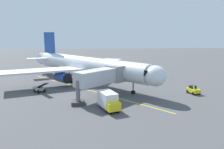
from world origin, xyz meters
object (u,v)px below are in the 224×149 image
(jet_bridge, at_px, (103,77))
(belt_loader_rear_apron, at_px, (39,88))
(tug_portside, at_px, (193,90))
(belt_loader_near_nose, at_px, (136,75))
(airplane, at_px, (86,65))
(ground_crew_marshaller, at_px, (194,90))
(box_truck_starboard_side, at_px, (108,101))

(jet_bridge, distance_m, belt_loader_rear_apron, 13.45)
(tug_portside, bearing_deg, belt_loader_near_nose, -62.45)
(airplane, height_order, tug_portside, airplane)
(ground_crew_marshaller, distance_m, belt_loader_near_nose, 17.83)
(airplane, bearing_deg, tug_portside, 152.23)
(airplane, distance_m, jet_bridge, 12.50)
(jet_bridge, xyz_separation_m, belt_loader_near_nose, (-8.92, -16.64, -3.05))
(airplane, bearing_deg, belt_loader_rear_apron, 40.84)
(airplane, height_order, box_truck_starboard_side, airplane)
(belt_loader_near_nose, bearing_deg, jet_bridge, 61.80)
(jet_bridge, bearing_deg, belt_loader_near_nose, -118.20)
(jet_bridge, height_order, ground_crew_marshaller, jet_bridge)
(jet_bridge, xyz_separation_m, box_truck_starboard_side, (-0.55, 6.43, -2.38))
(ground_crew_marshaller, xyz_separation_m, belt_loader_near_nose, (7.96, -15.95, -0.17))
(jet_bridge, bearing_deg, tug_portside, -176.35)
(jet_bridge, height_order, box_truck_starboard_side, jet_bridge)
(ground_crew_marshaller, xyz_separation_m, belt_loader_rear_apron, (29.21, -3.74, -0.17))
(jet_bridge, bearing_deg, airplane, -73.21)
(box_truck_starboard_side, bearing_deg, belt_loader_rear_apron, -40.15)
(airplane, bearing_deg, box_truck_starboard_side, 102.73)
(airplane, bearing_deg, ground_crew_marshaller, 151.18)
(tug_portside, bearing_deg, belt_loader_rear_apron, -6.49)
(box_truck_starboard_side, bearing_deg, airplane, -77.27)
(tug_portside, xyz_separation_m, belt_loader_rear_apron, (29.36, -3.34, 0.01))
(jet_bridge, relative_size, tug_portside, 3.74)
(airplane, height_order, belt_loader_rear_apron, airplane)
(airplane, relative_size, belt_loader_rear_apron, 7.77)
(jet_bridge, relative_size, belt_loader_near_nose, 2.09)
(jet_bridge, xyz_separation_m, belt_loader_rear_apron, (12.33, -4.43, -3.05))
(tug_portside, distance_m, belt_loader_rear_apron, 29.55)
(belt_loader_rear_apron, bearing_deg, airplane, -139.16)
(airplane, bearing_deg, belt_loader_near_nose, -159.52)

